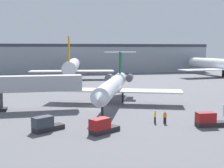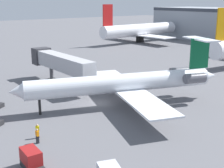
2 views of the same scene
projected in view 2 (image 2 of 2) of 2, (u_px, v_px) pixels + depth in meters
ground_plane at (97, 103)px, 47.22m from camera, size 400.00×400.00×0.10m
regional_jet at (127, 82)px, 45.27m from camera, size 24.95×30.59×9.50m
jet_bridge at (58, 62)px, 56.26m from camera, size 18.46×3.21×6.01m
ground_crew_marshaller at (38, 131)px, 35.06m from camera, size 0.40×0.47×1.69m
ground_crew_loader at (37, 136)px, 33.80m from camera, size 0.41×0.28×1.69m
baggage_tug_lead at (33, 162)px, 28.45m from camera, size 4.06×1.57×1.90m
parked_airliner_west_end at (140, 30)px, 113.11m from camera, size 28.87×34.28×13.73m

